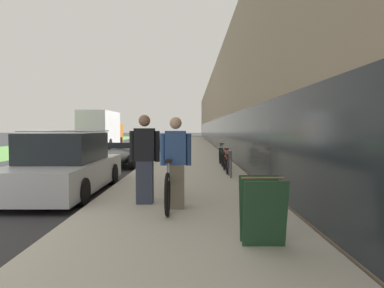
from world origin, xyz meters
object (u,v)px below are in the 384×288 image
tandem_bicycle (171,184)px  person_bystander (145,159)px  bike_rack_hoop (231,161)px  cruiser_bike_nearest (226,162)px  sandwich_board_sign (263,210)px  parked_sedan_curbside (66,166)px  vintage_roadster_curbside (118,156)px  moving_truck (102,130)px  cruiser_bike_middle (222,156)px  person_rider (176,163)px

tandem_bicycle → person_bystander: person_bystander is taller
bike_rack_hoop → cruiser_bike_nearest: (-0.03, 1.11, -0.15)m
sandwich_board_sign → parked_sedan_curbside: (-4.15, 4.14, 0.12)m
bike_rack_hoop → vintage_roadster_curbside: 5.88m
bike_rack_hoop → moving_truck: 19.20m
sandwich_board_sign → person_bystander: bearing=127.8°
parked_sedan_curbside → vintage_roadster_curbside: parked_sedan_curbside is taller
person_bystander → cruiser_bike_nearest: size_ratio=1.05×
bike_rack_hoop → parked_sedan_curbside: 4.89m
cruiser_bike_middle → sandwich_board_sign: size_ratio=1.95×
cruiser_bike_middle → parked_sedan_curbside: bearing=-129.4°
tandem_bicycle → cruiser_bike_nearest: 5.25m
person_rider → moving_truck: 22.51m
person_rider → cruiser_bike_middle: person_rider is taller
person_bystander → cruiser_bike_nearest: (2.14, 4.90, -0.54)m
vintage_roadster_curbside → moving_truck: (-4.18, 13.26, 1.06)m
person_rider → sandwich_board_sign: (1.25, -2.03, -0.43)m
tandem_bicycle → parked_sedan_curbside: 3.32m
person_rider → moving_truck: moving_truck is taller
vintage_roadster_curbside → moving_truck: bearing=107.5°
person_rider → parked_sedan_curbside: size_ratio=0.37×
cruiser_bike_middle → bike_rack_hoop: bearing=-90.0°
vintage_roadster_curbside → parked_sedan_curbside: bearing=-90.1°
moving_truck → sandwich_board_sign: bearing=-70.4°
sandwich_board_sign → cruiser_bike_nearest: bearing=88.2°
person_bystander → bike_rack_hoop: 4.39m
person_rider → person_bystander: size_ratio=0.97×
cruiser_bike_nearest → cruiser_bike_middle: bearing=89.2°
person_bystander → cruiser_bike_middle: (2.16, 7.08, -0.51)m
cruiser_bike_middle → cruiser_bike_nearest: bearing=-90.8°
bike_rack_hoop → sandwich_board_sign: (-0.26, -6.24, -0.06)m
vintage_roadster_curbside → cruiser_bike_nearest: bearing=-32.5°
bike_rack_hoop → cruiser_bike_middle: bearing=90.0°
person_rider → vintage_roadster_curbside: 8.62m
cruiser_bike_nearest → vintage_roadster_curbside: size_ratio=0.44×
cruiser_bike_nearest → sandwich_board_sign: (-0.24, -7.35, 0.08)m
cruiser_bike_middle → sandwich_board_sign: (-0.27, -9.52, 0.06)m
sandwich_board_sign → vintage_roadster_curbside: (-4.14, 10.13, -0.13)m
bike_rack_hoop → sandwich_board_sign: size_ratio=0.94×
person_bystander → vintage_roadster_curbside: person_bystander is taller
tandem_bicycle → bike_rack_hoop: tandem_bicycle is taller
tandem_bicycle → bike_rack_hoop: bearing=67.3°
person_bystander → vintage_roadster_curbside: bearing=106.3°
cruiser_bike_middle → person_bystander: bearing=-107.0°
cruiser_bike_nearest → moving_truck: bearing=118.1°
bike_rack_hoop → cruiser_bike_middle: 3.28m
parked_sedan_curbside → person_bystander: bearing=-36.9°
cruiser_bike_middle → tandem_bicycle: bearing=-102.8°
tandem_bicycle → cruiser_bike_middle: bearing=77.2°
cruiser_bike_nearest → cruiser_bike_middle: 2.18m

